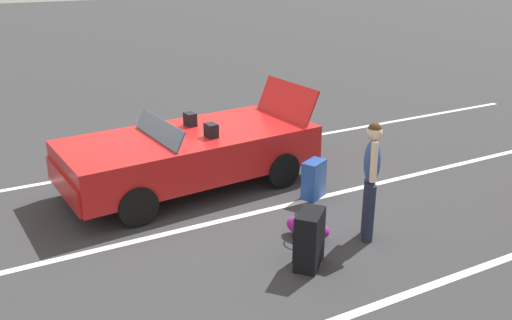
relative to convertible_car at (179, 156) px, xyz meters
name	(u,v)px	position (x,y,z in m)	size (l,w,h in m)	color
ground_plane	(192,186)	(-0.20, -0.02, -0.59)	(80.00, 80.00, 0.00)	#333335
lot_line_near	(165,162)	(-0.20, -1.33, -0.59)	(18.00, 0.12, 0.01)	silver
lot_line_mid	(227,220)	(-0.20, 1.37, -0.59)	(18.00, 0.12, 0.01)	silver
convertible_car	(179,156)	(0.00, 0.00, 0.00)	(4.30, 2.10, 1.52)	red
suitcase_large_black	(309,239)	(-0.55, 3.00, -0.22)	(0.54, 0.53, 0.74)	black
suitcase_medium_bright	(314,180)	(-1.75, 1.32, -0.28)	(0.47, 0.40, 0.62)	#1E479E
duffel_bag	(308,227)	(-0.94, 2.39, -0.43)	(0.58, 0.70, 0.34)	#991E8C
traveler_person	(371,175)	(-1.66, 2.77, 0.34)	(0.42, 0.54, 1.65)	#1E2338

